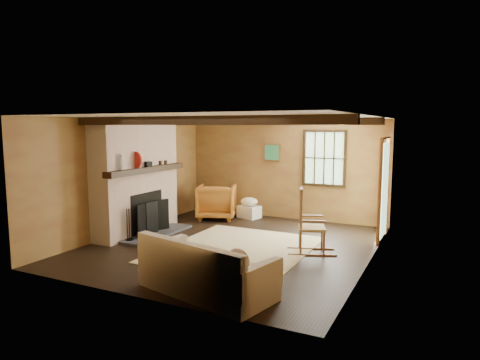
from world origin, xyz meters
The scene contains 10 objects.
ground centered at (0.00, 0.00, 0.00)m, with size 5.50×5.50×0.00m, color black.
room_envelope centered at (0.22, 0.26, 1.63)m, with size 5.02×5.52×2.44m.
fireplace centered at (-2.23, 0.00, 1.10)m, with size 1.02×2.30×2.40m.
rug centered at (0.20, -0.20, 0.00)m, with size 2.50×3.00×0.01m, color tan.
rocking_chair centered at (1.44, 0.19, 0.49)m, with size 0.95×0.71×1.17m.
sofa centered at (0.74, -2.26, 0.27)m, with size 2.04×1.25×0.77m.
firewood_pile centered at (-1.86, 2.60, 0.13)m, with size 0.73×0.13×0.27m.
laundry_basket centered at (-0.74, 2.35, 0.15)m, with size 0.50×0.38×0.30m, color silver.
basket_pillow centered at (-0.74, 2.35, 0.41)m, with size 0.42×0.34×0.21m, color beige.
armchair centered at (-1.42, 1.94, 0.42)m, with size 0.89×0.92×0.83m, color #BF6026.
Camera 1 is at (3.59, -7.00, 2.24)m, focal length 32.00 mm.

